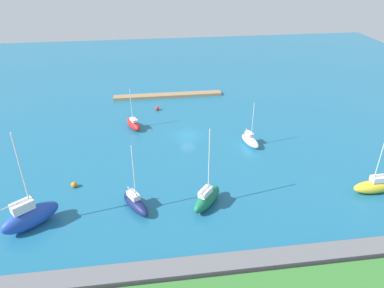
# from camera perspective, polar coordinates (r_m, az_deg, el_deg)

# --- Properties ---
(water) EXTENTS (160.00, 160.00, 0.00)m
(water) POSITION_cam_1_polar(r_m,az_deg,el_deg) (68.03, -0.71, 1.42)
(water) COLOR #1E668C
(water) RESTS_ON ground
(pier_dock) EXTENTS (25.29, 2.22, 0.68)m
(pier_dock) POSITION_cam_1_polar(r_m,az_deg,el_deg) (85.79, -3.83, 7.69)
(pier_dock) COLOR #997A56
(pier_dock) RESTS_ON ground
(breakwater) EXTENTS (65.51, 2.55, 1.38)m
(breakwater) POSITION_cam_1_polar(r_m,az_deg,el_deg) (41.93, 5.16, -18.66)
(breakwater) COLOR slate
(breakwater) RESTS_ON ground
(sailboat_red_center_basin) EXTENTS (3.52, 5.33, 8.05)m
(sailboat_red_center_basin) POSITION_cam_1_polar(r_m,az_deg,el_deg) (71.06, -9.27, 3.15)
(sailboat_red_center_basin) COLOR red
(sailboat_red_center_basin) RESTS_ON water
(sailboat_white_inner_mooring) EXTENTS (2.90, 5.09, 8.23)m
(sailboat_white_inner_mooring) POSITION_cam_1_polar(r_m,az_deg,el_deg) (65.00, 9.19, 0.58)
(sailboat_white_inner_mooring) COLOR white
(sailboat_white_inner_mooring) RESTS_ON water
(sailboat_green_far_north) EXTENTS (5.37, 5.93, 11.73)m
(sailboat_green_far_north) POSITION_cam_1_polar(r_m,az_deg,el_deg) (49.67, 2.37, -8.60)
(sailboat_green_far_north) COLOR #19724C
(sailboat_green_far_north) RESTS_ON water
(sailboat_navy_west_end) EXTENTS (4.42, 5.91, 10.09)m
(sailboat_navy_west_end) POSITION_cam_1_polar(r_m,az_deg,el_deg) (49.81, -8.94, -9.25)
(sailboat_navy_west_end) COLOR #141E4C
(sailboat_navy_west_end) RESTS_ON water
(sailboat_blue_by_breakwater) EXTENTS (7.22, 6.21, 13.40)m
(sailboat_blue_by_breakwater) POSITION_cam_1_polar(r_m,az_deg,el_deg) (50.47, -24.27, -10.38)
(sailboat_blue_by_breakwater) COLOR #2347B2
(sailboat_blue_by_breakwater) RESTS_ON water
(sailboat_yellow_near_pier) EXTENTS (6.12, 2.07, 11.07)m
(sailboat_yellow_near_pier) POSITION_cam_1_polar(r_m,az_deg,el_deg) (58.44, 26.86, -5.94)
(sailboat_yellow_near_pier) COLOR yellow
(sailboat_yellow_near_pier) RESTS_ON water
(mooring_buoy_red) EXTENTS (0.87, 0.87, 0.87)m
(mooring_buoy_red) POSITION_cam_1_polar(r_m,az_deg,el_deg) (78.64, -5.53, 5.63)
(mooring_buoy_red) COLOR red
(mooring_buoy_red) RESTS_ON water
(mooring_buoy_orange) EXTENTS (0.88, 0.88, 0.88)m
(mooring_buoy_orange) POSITION_cam_1_polar(r_m,az_deg,el_deg) (56.40, -18.18, -6.15)
(mooring_buoy_orange) COLOR orange
(mooring_buoy_orange) RESTS_ON water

